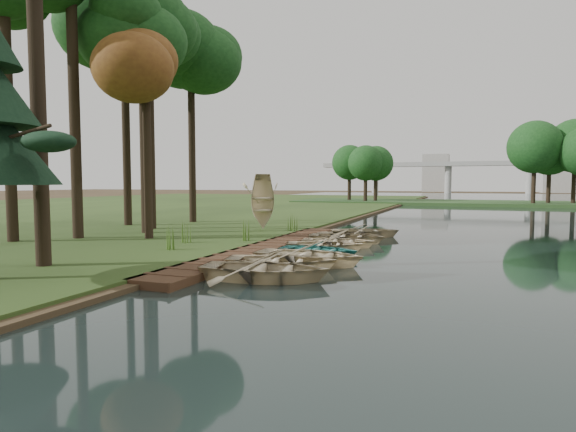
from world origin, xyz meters
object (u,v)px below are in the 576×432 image
(rowboat_0, at_px, (265,267))
(rowboat_1, at_px, (282,259))
(rowboat_2, at_px, (309,254))
(boardwalk, at_px, (265,249))
(stored_rowboat, at_px, (262,223))

(rowboat_0, distance_m, rowboat_1, 1.71)
(rowboat_0, relative_size, rowboat_2, 0.99)
(rowboat_1, distance_m, rowboat_2, 1.39)
(boardwalk, height_order, rowboat_1, rowboat_1)
(rowboat_0, height_order, rowboat_2, rowboat_2)
(boardwalk, bearing_deg, rowboat_2, -42.16)
(rowboat_2, bearing_deg, boardwalk, 48.29)
(rowboat_1, bearing_deg, rowboat_0, 172.86)
(rowboat_1, xyz_separation_m, stored_rowboat, (-5.37, 10.35, 0.19))
(rowboat_1, relative_size, rowboat_2, 0.95)
(rowboat_0, height_order, rowboat_1, rowboat_0)
(boardwalk, distance_m, rowboat_1, 4.50)
(rowboat_0, relative_size, rowboat_1, 1.05)
(boardwalk, distance_m, rowboat_0, 6.08)
(rowboat_0, bearing_deg, stored_rowboat, 15.29)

